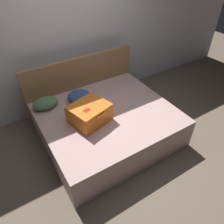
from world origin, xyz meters
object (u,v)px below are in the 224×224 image
bed (108,125)px  pillow_center_head (45,103)px  pillow_near_headboard (79,96)px  hard_case_large (90,113)px

bed → pillow_center_head: size_ratio=5.11×
pillow_near_headboard → pillow_center_head: pillow_center_head is taller
pillow_center_head → bed: bearing=-38.9°
hard_case_large → pillow_center_head: size_ratio=1.60×
pillow_near_headboard → pillow_center_head: bearing=170.2°
bed → hard_case_large: hard_case_large is taller
bed → pillow_near_headboard: bearing=114.2°
hard_case_large → pillow_center_head: 0.77m
bed → pillow_center_head: pillow_center_head is taller
bed → hard_case_large: 0.50m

